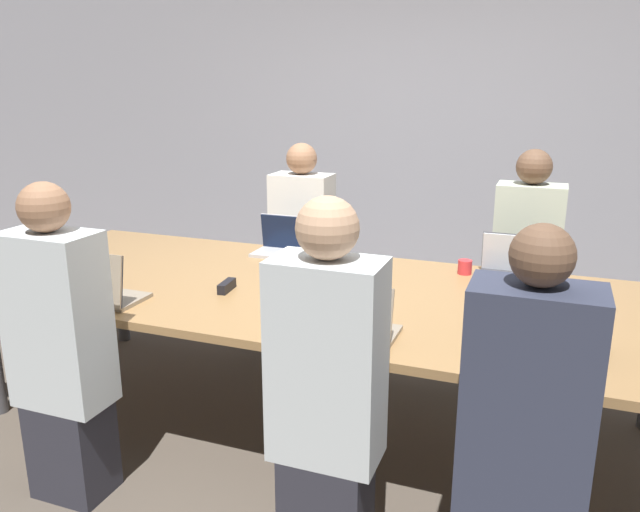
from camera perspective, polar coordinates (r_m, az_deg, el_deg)
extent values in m
plane|color=brown|center=(3.56, -0.45, -14.69)|extent=(24.00, 24.00, 0.00)
cube|color=#9999A3|center=(5.37, 8.86, 11.18)|extent=(12.00, 0.06, 2.80)
cube|color=#9E7547|center=(3.25, -0.48, -3.35)|extent=(3.74, 1.46, 0.04)
cylinder|color=#4C4C51|center=(4.65, -17.76, -3.17)|extent=(0.08, 0.08, 0.72)
cube|color=gray|center=(3.24, -18.63, -3.70)|extent=(0.33, 0.25, 0.02)
cube|color=gray|center=(3.12, -20.14, -1.99)|extent=(0.33, 0.05, 0.25)
cube|color=#0F1933|center=(3.13, -20.01, -1.97)|extent=(0.33, 0.05, 0.25)
cube|color=#2D2D38|center=(3.12, -21.67, -15.88)|extent=(0.32, 0.24, 0.45)
cube|color=silver|center=(2.86, -22.88, -5.41)|extent=(0.40, 0.24, 0.76)
sphere|color=#9E7051|center=(2.73, -23.94, 4.11)|extent=(0.21, 0.21, 0.21)
cube|color=gray|center=(2.68, 3.77, -6.91)|extent=(0.31, 0.22, 0.02)
cube|color=gray|center=(2.55, 3.15, -5.18)|extent=(0.32, 0.06, 0.23)
cube|color=#0F1933|center=(2.56, 3.22, -5.15)|extent=(0.31, 0.06, 0.22)
cube|color=#2D2D38|center=(2.58, 0.59, -21.86)|extent=(0.32, 0.24, 0.45)
cube|color=silver|center=(2.26, 0.63, -9.61)|extent=(0.40, 0.24, 0.76)
sphere|color=tan|center=(2.10, 0.67, 2.57)|extent=(0.22, 0.22, 0.22)
cylinder|color=brown|center=(2.76, -0.65, -5.33)|extent=(0.07, 0.07, 0.10)
cube|color=#333338|center=(3.55, 16.88, -1.91)|extent=(0.32, 0.21, 0.02)
cube|color=#333338|center=(3.61, 17.15, 0.32)|extent=(0.32, 0.04, 0.22)
cube|color=silver|center=(3.60, 17.13, 0.26)|extent=(0.32, 0.04, 0.21)
cube|color=#2D2D38|center=(4.20, 17.69, -7.15)|extent=(0.32, 0.24, 0.45)
cube|color=beige|center=(4.01, 18.39, 0.86)|extent=(0.40, 0.24, 0.76)
sphere|color=brown|center=(3.92, 19.00, 7.72)|extent=(0.21, 0.21, 0.21)
cylinder|color=red|center=(3.58, 13.11, -0.99)|extent=(0.08, 0.08, 0.08)
cube|color=#B7B7BC|center=(2.62, 17.65, -8.21)|extent=(0.30, 0.26, 0.02)
cube|color=#B7B7BC|center=(2.47, 17.76, -6.25)|extent=(0.31, 0.07, 0.26)
cube|color=black|center=(2.48, 17.77, -6.22)|extent=(0.30, 0.07, 0.25)
cube|color=#33384C|center=(2.11, 18.46, -12.55)|extent=(0.40, 0.24, 0.76)
sphere|color=brown|center=(1.93, 19.65, 0.04)|extent=(0.19, 0.19, 0.19)
cylinder|color=#232328|center=(2.64, 22.77, -7.57)|extent=(0.09, 0.09, 0.10)
cylinder|color=#ADD1E0|center=(2.70, 23.82, -5.73)|extent=(0.08, 0.08, 0.23)
cylinder|color=#ADD1E0|center=(2.66, 24.15, -2.93)|extent=(0.03, 0.03, 0.05)
cube|color=#B7B7BC|center=(3.86, -3.48, 0.17)|extent=(0.36, 0.21, 0.02)
cube|color=#B7B7BC|center=(3.93, -2.89, 2.20)|extent=(0.36, 0.04, 0.22)
cube|color=#0F1933|center=(3.92, -2.95, 2.15)|extent=(0.36, 0.04, 0.21)
cube|color=#2D2D38|center=(4.40, -1.58, -5.31)|extent=(0.32, 0.24, 0.45)
cube|color=silver|center=(4.23, -1.64, 2.38)|extent=(0.40, 0.24, 0.76)
sphere|color=#9E7051|center=(4.14, -1.70, 8.89)|extent=(0.21, 0.21, 0.21)
cube|color=black|center=(3.24, -8.52, -2.74)|extent=(0.06, 0.15, 0.05)
cube|color=silver|center=(3.31, -0.57, -2.44)|extent=(0.18, 0.19, 0.02)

